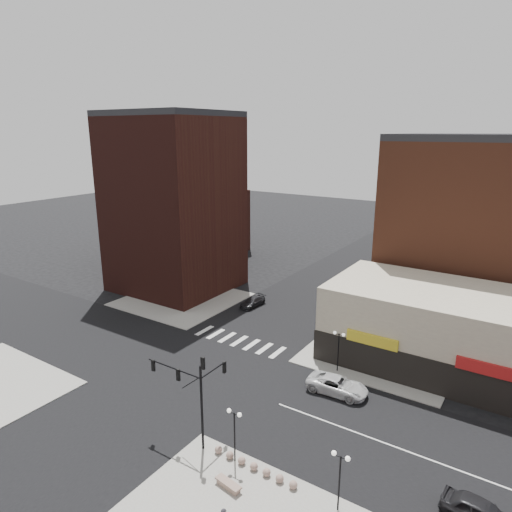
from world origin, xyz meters
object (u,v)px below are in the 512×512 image
Objects in this scene: street_lamp_se_a at (234,423)px; white_suv at (337,385)px; dark_sedan_north at (252,302)px; traffic_signal at (194,385)px; stone_bench at (228,485)px; street_lamp_se_b at (340,467)px; street_lamp_ne at (339,341)px.

street_lamp_se_a reaches higher than white_suv.
white_suv is 22.64m from dark_sedan_north.
traffic_signal reaches higher than dark_sedan_north.
dark_sedan_north is 2.09× the size of stone_bench.
street_lamp_se_b reaches higher than white_suv.
street_lamp_se_a is 0.75× the size of white_suv.
street_lamp_se_b is 1.00× the size of street_lamp_ne.
white_suv is (2.52, 12.47, -2.52)m from street_lamp_se_a.
street_lamp_se_b is at bearing 0.00° from street_lamp_se_a.
dark_sedan_north is at bearing 129.59° from stone_bench.
street_lamp_ne is (1.00, 16.00, 0.00)m from street_lamp_se_a.
stone_bench is at bearing -63.92° from street_lamp_se_a.
street_lamp_ne reaches higher than white_suv.
street_lamp_se_b and street_lamp_ne have the same top height.
traffic_signal reaches higher than white_suv.
street_lamp_ne is at bearing -26.67° from dark_sedan_north.
traffic_signal is at bearing 179.18° from street_lamp_se_b.
dark_sedan_north is (-11.96, 25.70, -4.33)m from traffic_signal.
street_lamp_se_a is (3.76, -0.17, -1.67)m from traffic_signal.
traffic_signal is 14.43m from white_suv.
stone_bench is at bearing -55.24° from dark_sedan_north.
street_lamp_se_b is 7.81m from stone_bench.
street_lamp_se_a is at bearing 180.00° from street_lamp_se_b.
street_lamp_ne is 0.96× the size of dark_sedan_north.
dark_sedan_north is at bearing 132.52° from street_lamp_se_b.
street_lamp_se_a and street_lamp_se_b have the same top height.
traffic_signal reaches higher than street_lamp_ne.
traffic_signal is at bearing 161.63° from stone_bench.
traffic_signal is at bearing 149.95° from white_suv.
street_lamp_se_b is 0.75× the size of white_suv.
traffic_signal is at bearing -106.75° from street_lamp_ne.
street_lamp_se_a is at bearing -93.58° from street_lamp_ne.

